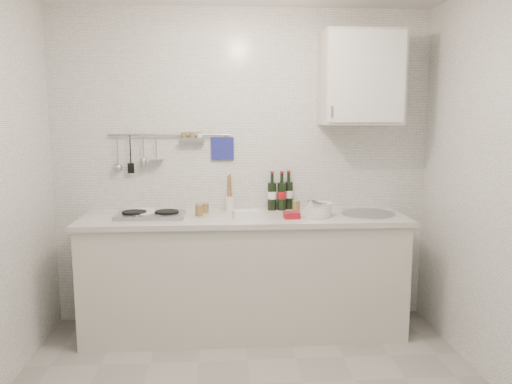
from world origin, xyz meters
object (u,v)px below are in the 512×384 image
wall_cabinet (361,78)px  wine_bottles (281,190)px  plate_stack_sink (318,210)px  plate_stack_hob (141,213)px  utensil_crock (230,202)px

wall_cabinet → wine_bottles: bearing=169.1°
plate_stack_sink → wine_bottles: wine_bottles is taller
plate_stack_hob → utensil_crock: size_ratio=0.96×
wall_cabinet → plate_stack_hob: 1.96m
plate_stack_sink → utensil_crock: (-0.66, 0.29, 0.02)m
plate_stack_sink → plate_stack_hob: bearing=175.2°
plate_stack_sink → utensil_crock: 0.72m
wall_cabinet → plate_stack_sink: bearing=-153.0°
wine_bottles → utensil_crock: size_ratio=1.06×
plate_stack_sink → utensil_crock: size_ratio=0.85×
wine_bottles → wall_cabinet: bearing=-10.9°
plate_stack_sink → wine_bottles: bearing=130.4°
utensil_crock → wall_cabinet: bearing=-6.6°
plate_stack_sink → utensil_crock: utensil_crock is taller
wall_cabinet → utensil_crock: size_ratio=2.40×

